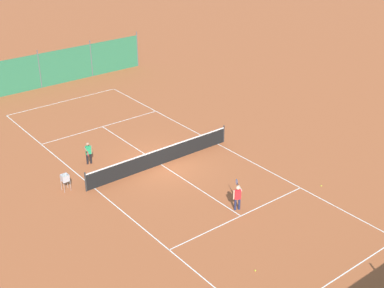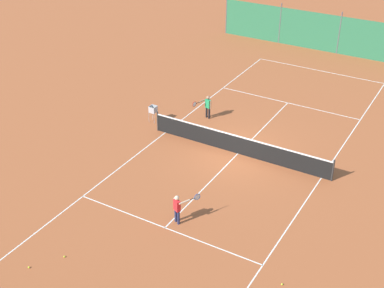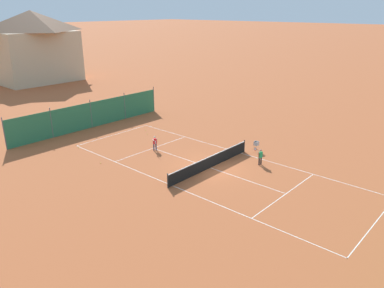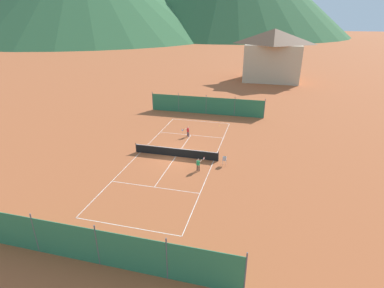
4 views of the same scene
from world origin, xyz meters
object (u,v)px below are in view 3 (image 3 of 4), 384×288
(tennis_net, at_px, (210,162))
(tennis_ball_by_net_left, at_px, (147,134))
(player_near_baseline, at_px, (260,156))
(tennis_ball_mid_court, at_px, (101,163))
(tennis_ball_alley_right, at_px, (78,148))
(ball_hopper, at_px, (256,144))
(alpine_chalet, at_px, (34,45))
(player_far_baseline, at_px, (155,142))
(tennis_ball_by_net_right, at_px, (145,130))

(tennis_net, xyz_separation_m, tennis_ball_by_net_left, (2.22, 9.62, -0.47))
(player_near_baseline, bearing_deg, tennis_ball_by_net_left, 93.90)
(tennis_ball_mid_court, height_order, tennis_ball_alley_right, same)
(ball_hopper, height_order, alpine_chalet, alpine_chalet)
(tennis_ball_alley_right, distance_m, alpine_chalet, 35.94)
(tennis_ball_mid_court, bearing_deg, tennis_ball_alley_right, 80.07)
(player_near_baseline, relative_size, ball_hopper, 1.44)
(player_far_baseline, distance_m, tennis_ball_by_net_right, 5.82)
(ball_hopper, xyz_separation_m, alpine_chalet, (3.79, 44.82, 5.17))
(tennis_ball_by_net_right, relative_size, tennis_ball_by_net_left, 1.00)
(tennis_net, bearing_deg, player_near_baseline, -39.12)
(player_near_baseline, height_order, ball_hopper, player_near_baseline)
(tennis_net, bearing_deg, tennis_ball_by_net_right, 74.69)
(player_near_baseline, height_order, tennis_ball_by_net_left, player_near_baseline)
(tennis_ball_by_net_right, height_order, tennis_ball_by_net_left, same)
(player_near_baseline, xyz_separation_m, tennis_ball_by_net_left, (-0.82, 12.10, -0.71))
(ball_hopper, bearing_deg, alpine_chalet, 85.16)
(tennis_net, distance_m, player_near_baseline, 3.93)
(player_near_baseline, xyz_separation_m, tennis_ball_mid_court, (-8.09, 9.43, -0.71))
(tennis_net, relative_size, tennis_ball_alley_right, 139.09)
(tennis_net, xyz_separation_m, tennis_ball_alley_right, (-4.29, 11.27, -0.47))
(tennis_ball_by_net_left, distance_m, ball_hopper, 10.80)
(player_near_baseline, bearing_deg, ball_hopper, 38.06)
(tennis_ball_mid_court, height_order, ball_hopper, ball_hopper)
(tennis_ball_by_net_right, height_order, tennis_ball_mid_court, same)
(tennis_net, relative_size, ball_hopper, 10.31)
(player_far_baseline, height_order, tennis_ball_by_net_left, player_far_baseline)
(tennis_net, relative_size, alpine_chalet, 0.71)
(tennis_net, relative_size, player_near_baseline, 7.15)
(tennis_net, height_order, tennis_ball_alley_right, tennis_net)
(tennis_net, distance_m, ball_hopper, 5.35)
(player_near_baseline, distance_m, tennis_ball_alley_right, 15.59)
(player_near_baseline, distance_m, tennis_ball_by_net_left, 12.14)
(tennis_ball_by_net_left, xyz_separation_m, alpine_chalet, (6.87, 34.49, 5.79))
(tennis_ball_alley_right, relative_size, ball_hopper, 0.07)
(tennis_net, height_order, tennis_ball_mid_court, tennis_net)
(player_far_baseline, height_order, alpine_chalet, alpine_chalet)
(tennis_ball_by_net_left, height_order, tennis_ball_alley_right, same)
(player_near_baseline, bearing_deg, alpine_chalet, 82.60)
(player_far_baseline, xyz_separation_m, tennis_ball_mid_court, (-4.78, 1.11, -0.71))
(tennis_ball_mid_court, distance_m, ball_hopper, 12.89)
(tennis_ball_mid_court, bearing_deg, tennis_net, -54.03)
(tennis_ball_mid_court, bearing_deg, ball_hopper, -36.52)
(player_near_baseline, height_order, tennis_ball_alley_right, player_near_baseline)
(player_far_baseline, relative_size, ball_hopper, 1.43)
(tennis_net, bearing_deg, tennis_ball_mid_court, 125.97)
(player_near_baseline, bearing_deg, tennis_ball_mid_court, 130.63)
(alpine_chalet, bearing_deg, player_far_baseline, -103.74)
(tennis_ball_by_net_left, relative_size, alpine_chalet, 0.01)
(player_near_baseline, height_order, alpine_chalet, alpine_chalet)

